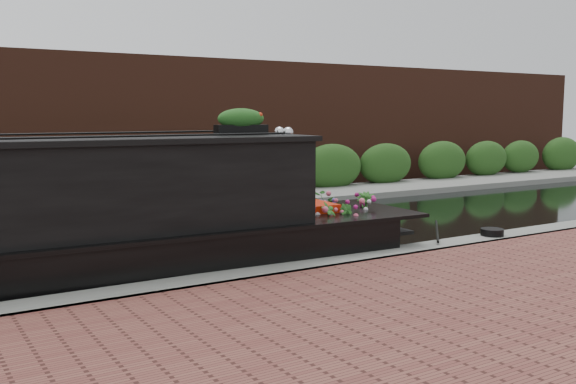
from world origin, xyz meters
TOP-DOWN VIEW (x-y plane):
  - ground at (0.00, 0.00)m, footprint 80.00×80.00m
  - near_bank_coping at (0.00, -3.30)m, footprint 40.00×0.60m
  - near_bank_pavers at (0.00, -7.00)m, footprint 40.00×7.00m
  - far_bank_path at (0.00, 4.20)m, footprint 40.00×2.40m
  - far_hedge at (0.00, 5.10)m, footprint 40.00×1.10m
  - far_brick_wall at (0.00, 7.20)m, footprint 40.00×1.00m
  - narrowboat at (-3.37, -1.94)m, footprint 11.33×2.52m
  - rope_fender at (2.60, -1.94)m, footprint 0.30×0.34m
  - coiled_mooring_rope at (3.97, -3.24)m, footprint 0.40×0.40m

SIDE VIEW (x-z plane):
  - ground at x=0.00m, z-range 0.00..0.00m
  - near_bank_coping at x=0.00m, z-range -0.25..0.25m
  - near_bank_pavers at x=0.00m, z-range -0.25..0.25m
  - far_bank_path at x=0.00m, z-range -0.17..0.17m
  - far_hedge at x=0.00m, z-range -1.40..1.40m
  - far_brick_wall at x=0.00m, z-range -4.00..4.00m
  - rope_fender at x=2.60m, z-range 0.00..0.30m
  - coiled_mooring_rope at x=3.97m, z-range 0.25..0.37m
  - narrowboat at x=-3.37m, z-range -0.54..2.11m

